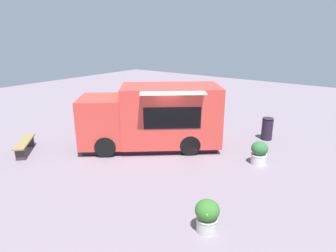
{
  "coord_description": "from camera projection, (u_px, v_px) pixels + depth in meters",
  "views": [
    {
      "loc": [
        -9.26,
        -7.03,
        4.54
      ],
      "look_at": [
        0.31,
        0.05,
        0.78
      ],
      "focal_mm": 31.3,
      "sensor_mm": 36.0,
      "label": 1
    }
  ],
  "objects": [
    {
      "name": "trash_bin",
      "position": [
        267.0,
        128.0,
        13.04
      ],
      "size": [
        0.49,
        0.49,
        1.03
      ],
      "color": "#251A2B",
      "rests_on": "ground_plane"
    },
    {
      "name": "plaza_bench",
      "position": [
        25.0,
        144.0,
        11.57
      ],
      "size": [
        1.49,
        1.59,
        0.5
      ],
      "color": "olive",
      "rests_on": "ground_plane"
    },
    {
      "name": "ground_plane",
      "position": [
        165.0,
        145.0,
        12.46
      ],
      "size": [
        40.0,
        40.0,
        0.0
      ],
      "primitive_type": "plane",
      "color": "gray"
    },
    {
      "name": "planter_flowering_far",
      "position": [
        207.0,
        215.0,
        6.93
      ],
      "size": [
        0.59,
        0.59,
        0.83
      ],
      "color": "beige",
      "rests_on": "ground_plane"
    },
    {
      "name": "person_customer",
      "position": [
        157.0,
        109.0,
        17.23
      ],
      "size": [
        0.72,
        0.73,
        0.88
      ],
      "color": "navy",
      "rests_on": "ground_plane"
    },
    {
      "name": "planter_flowering_side",
      "position": [
        259.0,
        153.0,
        10.57
      ],
      "size": [
        0.59,
        0.59,
        0.86
      ],
      "color": "silver",
      "rests_on": "ground_plane"
    },
    {
      "name": "planter_flowering_near",
      "position": [
        111.0,
        116.0,
        15.6
      ],
      "size": [
        0.56,
        0.56,
        0.73
      ],
      "color": "#8D9895",
      "rests_on": "ground_plane"
    },
    {
      "name": "food_truck",
      "position": [
        153.0,
        118.0,
        11.94
      ],
      "size": [
        5.14,
        5.6,
        2.58
      ],
      "color": "#D23E35",
      "rests_on": "ground_plane"
    }
  ]
}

